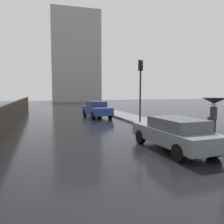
# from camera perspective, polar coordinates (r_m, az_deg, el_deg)

# --- Properties ---
(ground) EXTENTS (120.00, 120.00, 0.00)m
(ground) POSITION_cam_1_polar(r_m,az_deg,el_deg) (4.73, 18.65, -24.61)
(ground) COLOR black
(car_blue_near_kerb) EXTENTS (1.98, 4.47, 1.47)m
(car_blue_near_kerb) POSITION_cam_1_polar(r_m,az_deg,el_deg) (20.47, -3.99, 0.76)
(car_blue_near_kerb) COLOR navy
(car_blue_near_kerb) RESTS_ON ground
(car_grey_mid_road) EXTENTS (1.79, 4.32, 1.31)m
(car_grey_mid_road) POSITION_cam_1_polar(r_m,az_deg,el_deg) (9.23, 15.76, -5.20)
(car_grey_mid_road) COLOR slate
(car_grey_mid_road) RESTS_ON ground
(pedestrian_with_umbrella_far) EXTENTS (1.10, 1.10, 1.91)m
(pedestrian_with_umbrella_far) POSITION_cam_1_polar(r_m,az_deg,el_deg) (11.67, 24.81, 1.65)
(pedestrian_with_umbrella_far) COLOR black
(pedestrian_with_umbrella_far) RESTS_ON sidewalk_strip
(traffic_light) EXTENTS (0.26, 0.39, 4.46)m
(traffic_light) POSITION_cam_1_polar(r_m,az_deg,el_deg) (16.13, 7.39, 8.32)
(traffic_light) COLOR black
(traffic_light) RESTS_ON sidewalk_strip
(distant_tower) EXTENTS (12.09, 11.75, 21.94)m
(distant_tower) POSITION_cam_1_polar(r_m,az_deg,el_deg) (59.53, -9.62, 13.45)
(distant_tower) COLOR #9E9993
(distant_tower) RESTS_ON ground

